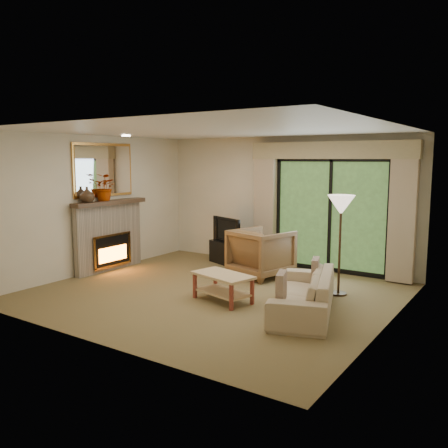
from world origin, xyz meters
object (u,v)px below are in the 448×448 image
Objects in this scene: armchair at (261,253)px; coffee_table at (223,288)px; media_console at (230,253)px; sofa at (303,292)px.

armchair is 1.72m from coffee_table.
armchair reaches higher than media_console.
media_console is 0.98× the size of coffee_table.
armchair reaches higher than coffee_table.
sofa is (2.56, -2.03, 0.06)m from media_console.
media_console is 0.95× the size of armchair.
media_console is 3.27m from sofa.
coffee_table is at bearing 114.26° from armchair.
armchair is 0.50× the size of sofa.
sofa is at bearing 23.16° from coffee_table.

